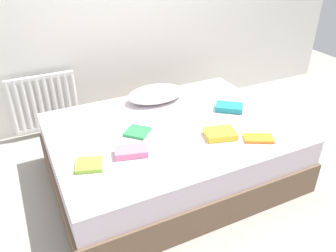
{
  "coord_description": "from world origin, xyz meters",
  "views": [
    {
      "loc": [
        -1.1,
        -2.2,
        1.94
      ],
      "look_at": [
        0.0,
        0.05,
        0.48
      ],
      "focal_mm": 36.38,
      "sensor_mm": 36.0,
      "label": 1
    }
  ],
  "objects_px": {
    "textbook_yellow": "(220,134)",
    "textbook_teal": "(229,107)",
    "textbook_orange": "(259,138)",
    "radiator": "(44,103)",
    "textbook_lime": "(89,165)",
    "textbook_pink": "(131,152)",
    "bed": "(170,151)",
    "textbook_green": "(138,132)",
    "pillow": "(156,94)"
  },
  "relations": [
    {
      "from": "textbook_yellow",
      "to": "textbook_teal",
      "type": "bearing_deg",
      "value": 61.53
    },
    {
      "from": "textbook_orange",
      "to": "textbook_teal",
      "type": "relative_size",
      "value": 0.94
    },
    {
      "from": "radiator",
      "to": "textbook_lime",
      "type": "relative_size",
      "value": 3.63
    },
    {
      "from": "textbook_teal",
      "to": "textbook_lime",
      "type": "relative_size",
      "value": 1.31
    },
    {
      "from": "textbook_orange",
      "to": "textbook_pink",
      "type": "distance_m",
      "value": 1.0
    },
    {
      "from": "textbook_pink",
      "to": "textbook_teal",
      "type": "relative_size",
      "value": 0.99
    },
    {
      "from": "bed",
      "to": "radiator",
      "type": "height_order",
      "value": "radiator"
    },
    {
      "from": "textbook_yellow",
      "to": "textbook_teal",
      "type": "relative_size",
      "value": 0.99
    },
    {
      "from": "textbook_pink",
      "to": "textbook_yellow",
      "type": "bearing_deg",
      "value": 9.08
    },
    {
      "from": "textbook_green",
      "to": "textbook_pink",
      "type": "relative_size",
      "value": 0.76
    },
    {
      "from": "radiator",
      "to": "textbook_orange",
      "type": "xyz_separation_m",
      "value": [
        1.4,
        -1.69,
        0.13
      ]
    },
    {
      "from": "pillow",
      "to": "textbook_teal",
      "type": "bearing_deg",
      "value": -42.13
    },
    {
      "from": "textbook_teal",
      "to": "textbook_lime",
      "type": "distance_m",
      "value": 1.4
    },
    {
      "from": "textbook_green",
      "to": "textbook_teal",
      "type": "bearing_deg",
      "value": 46.54
    },
    {
      "from": "radiator",
      "to": "textbook_green",
      "type": "bearing_deg",
      "value": -63.8
    },
    {
      "from": "textbook_green",
      "to": "textbook_pink",
      "type": "bearing_deg",
      "value": -74.57
    },
    {
      "from": "textbook_orange",
      "to": "textbook_pink",
      "type": "xyz_separation_m",
      "value": [
        -0.97,
        0.25,
        0.01
      ]
    },
    {
      "from": "radiator",
      "to": "textbook_orange",
      "type": "bearing_deg",
      "value": -50.32
    },
    {
      "from": "textbook_yellow",
      "to": "textbook_orange",
      "type": "xyz_separation_m",
      "value": [
        0.25,
        -0.17,
        -0.01
      ]
    },
    {
      "from": "bed",
      "to": "textbook_orange",
      "type": "xyz_separation_m",
      "value": [
        0.53,
        -0.49,
        0.26
      ]
    },
    {
      "from": "pillow",
      "to": "textbook_green",
      "type": "distance_m",
      "value": 0.62
    },
    {
      "from": "textbook_teal",
      "to": "textbook_lime",
      "type": "xyz_separation_m",
      "value": [
        -1.37,
        -0.29,
        -0.01
      ]
    },
    {
      "from": "textbook_pink",
      "to": "textbook_lime",
      "type": "height_order",
      "value": "textbook_pink"
    },
    {
      "from": "textbook_pink",
      "to": "textbook_teal",
      "type": "xyz_separation_m",
      "value": [
        1.06,
        0.28,
        -0.0
      ]
    },
    {
      "from": "pillow",
      "to": "textbook_pink",
      "type": "height_order",
      "value": "pillow"
    },
    {
      "from": "textbook_yellow",
      "to": "radiator",
      "type": "bearing_deg",
      "value": 141.95
    },
    {
      "from": "pillow",
      "to": "textbook_orange",
      "type": "bearing_deg",
      "value": -66.27
    },
    {
      "from": "bed",
      "to": "pillow",
      "type": "distance_m",
      "value": 0.61
    },
    {
      "from": "radiator",
      "to": "textbook_orange",
      "type": "distance_m",
      "value": 2.19
    },
    {
      "from": "radiator",
      "to": "textbook_lime",
      "type": "height_order",
      "value": "radiator"
    },
    {
      "from": "textbook_green",
      "to": "textbook_lime",
      "type": "distance_m",
      "value": 0.54
    },
    {
      "from": "bed",
      "to": "pillow",
      "type": "height_order",
      "value": "pillow"
    },
    {
      "from": "bed",
      "to": "textbook_yellow",
      "type": "bearing_deg",
      "value": -47.55
    },
    {
      "from": "bed",
      "to": "textbook_pink",
      "type": "height_order",
      "value": "textbook_pink"
    },
    {
      "from": "textbook_green",
      "to": "textbook_teal",
      "type": "xyz_separation_m",
      "value": [
        0.9,
        0.01,
        0.01
      ]
    },
    {
      "from": "bed",
      "to": "radiator",
      "type": "xyz_separation_m",
      "value": [
        -0.87,
        1.2,
        0.13
      ]
    },
    {
      "from": "radiator",
      "to": "pillow",
      "type": "height_order",
      "value": "radiator"
    },
    {
      "from": "textbook_green",
      "to": "bed",
      "type": "bearing_deg",
      "value": 40.67
    },
    {
      "from": "textbook_yellow",
      "to": "bed",
      "type": "bearing_deg",
      "value": 147.11
    },
    {
      "from": "textbook_orange",
      "to": "textbook_pink",
      "type": "height_order",
      "value": "textbook_pink"
    },
    {
      "from": "bed",
      "to": "pillow",
      "type": "bearing_deg",
      "value": 79.66
    },
    {
      "from": "textbook_green",
      "to": "textbook_orange",
      "type": "bearing_deg",
      "value": 13.71
    },
    {
      "from": "radiator",
      "to": "textbook_lime",
      "type": "bearing_deg",
      "value": -85.61
    },
    {
      "from": "bed",
      "to": "textbook_yellow",
      "type": "height_order",
      "value": "textbook_yellow"
    },
    {
      "from": "pillow",
      "to": "bed",
      "type": "bearing_deg",
      "value": -100.34
    },
    {
      "from": "radiator",
      "to": "textbook_lime",
      "type": "xyz_separation_m",
      "value": [
        0.11,
        -1.45,
        0.14
      ]
    },
    {
      "from": "textbook_green",
      "to": "textbook_lime",
      "type": "xyz_separation_m",
      "value": [
        -0.47,
        -0.27,
        0.0
      ]
    },
    {
      "from": "textbook_lime",
      "to": "textbook_green",
      "type": "bearing_deg",
      "value": 48.03
    },
    {
      "from": "textbook_pink",
      "to": "textbook_lime",
      "type": "bearing_deg",
      "value": -163.56
    },
    {
      "from": "bed",
      "to": "radiator",
      "type": "bearing_deg",
      "value": 125.8
    }
  ]
}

